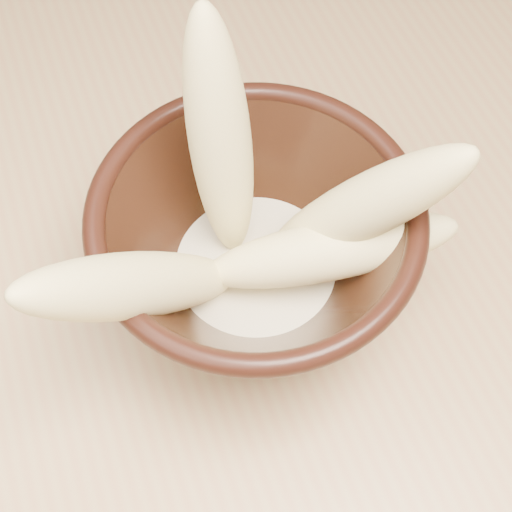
# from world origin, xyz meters

# --- Properties ---
(table) EXTENTS (1.20, 0.80, 0.75)m
(table) POSITION_xyz_m (0.00, 0.00, 0.67)
(table) COLOR tan
(table) RESTS_ON ground
(bowl) EXTENTS (0.22, 0.22, 0.12)m
(bowl) POSITION_xyz_m (-0.14, -0.04, 0.82)
(bowl) COLOR black
(bowl) RESTS_ON table
(milk_puddle) EXTENTS (0.12, 0.12, 0.02)m
(milk_puddle) POSITION_xyz_m (-0.14, -0.04, 0.79)
(milk_puddle) COLOR beige
(milk_puddle) RESTS_ON bowl
(banana_upright) EXTENTS (0.05, 0.09, 0.19)m
(banana_upright) POSITION_xyz_m (-0.15, 0.01, 0.88)
(banana_upright) COLOR #F5E291
(banana_upright) RESTS_ON bowl
(banana_left) EXTENTS (0.16, 0.09, 0.16)m
(banana_left) POSITION_xyz_m (-0.22, -0.06, 0.86)
(banana_left) COLOR #F5E291
(banana_left) RESTS_ON bowl
(banana_right) EXTENTS (0.14, 0.10, 0.16)m
(banana_right) POSITION_xyz_m (-0.08, -0.06, 0.86)
(banana_right) COLOR #F5E291
(banana_right) RESTS_ON bowl
(banana_across) EXTENTS (0.18, 0.08, 0.07)m
(banana_across) POSITION_xyz_m (-0.10, -0.06, 0.83)
(banana_across) COLOR #F5E291
(banana_across) RESTS_ON bowl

